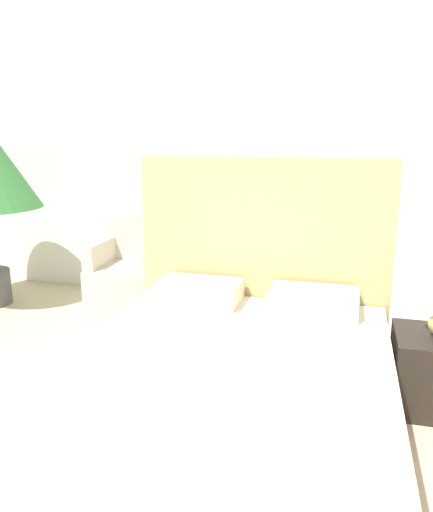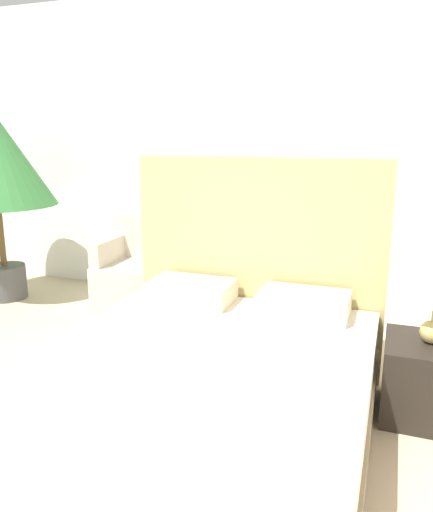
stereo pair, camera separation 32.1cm
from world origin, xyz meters
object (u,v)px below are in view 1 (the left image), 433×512
(bed, at_px, (227,391))
(armchair_near_window_right, at_px, (234,292))
(nightstand, at_px, (431,371))
(armchair_near_window_left, at_px, (130,283))

(bed, xyz_separation_m, armchair_near_window_right, (-0.34, 1.65, 0.01))
(bed, relative_size, nightstand, 4.46)
(bed, xyz_separation_m, nightstand, (1.08, 0.67, -0.07))
(bed, relative_size, armchair_near_window_left, 2.49)
(armchair_near_window_left, height_order, nightstand, armchair_near_window_left)
(nightstand, bearing_deg, armchair_near_window_left, 157.69)
(armchair_near_window_left, bearing_deg, bed, -54.29)
(nightstand, bearing_deg, armchair_near_window_right, 145.61)
(bed, height_order, armchair_near_window_left, bed)
(armchair_near_window_left, height_order, armchair_near_window_right, same)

